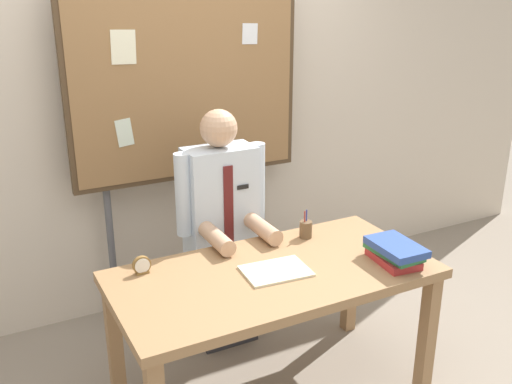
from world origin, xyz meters
TOP-DOWN VIEW (x-y plane):
  - back_wall at (0.00, 1.30)m, footprint 6.40×0.08m
  - desk at (0.00, 0.00)m, footprint 1.59×0.79m
  - person at (0.00, 0.63)m, footprint 0.55×0.56m
  - bulletin_board at (-0.00, 1.09)m, footprint 1.47×0.09m
  - book_stack at (0.58, -0.20)m, footprint 0.21×0.32m
  - open_notebook at (-0.00, -0.02)m, footprint 0.34×0.26m
  - desk_clock at (-0.58, 0.27)m, footprint 0.09×0.04m
  - pen_holder at (0.35, 0.26)m, footprint 0.07×0.07m

SIDE VIEW (x-z plane):
  - desk at x=0.00m, z-range 0.28..1.02m
  - person at x=0.00m, z-range -0.05..1.38m
  - open_notebook at x=0.00m, z-range 0.74..0.75m
  - desk_clock at x=-0.58m, z-range 0.74..0.83m
  - pen_holder at x=0.35m, z-range 0.71..0.87m
  - book_stack at x=0.58m, z-range 0.74..0.85m
  - back_wall at x=0.00m, z-range 0.00..2.70m
  - bulletin_board at x=0.00m, z-range 0.43..2.54m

